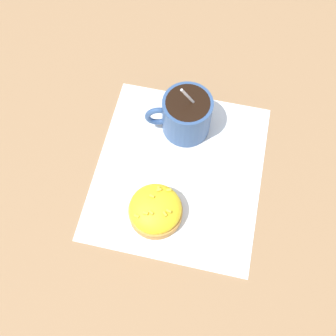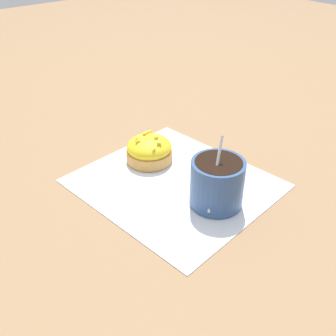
# 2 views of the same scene
# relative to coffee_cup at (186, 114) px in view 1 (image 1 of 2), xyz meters

# --- Properties ---
(ground_plane) EXTENTS (3.00, 3.00, 0.00)m
(ground_plane) POSITION_rel_coffee_cup_xyz_m (-0.08, -0.01, -0.04)
(ground_plane) COLOR #93704C
(paper_napkin) EXTENTS (0.31, 0.28, 0.00)m
(paper_napkin) POSITION_rel_coffee_cup_xyz_m (-0.08, -0.01, -0.04)
(paper_napkin) COLOR white
(paper_napkin) RESTS_ON ground_plane
(coffee_cup) EXTENTS (0.08, 0.10, 0.11)m
(coffee_cup) POSITION_rel_coffee_cup_xyz_m (0.00, 0.00, 0.00)
(coffee_cup) COLOR #335184
(coffee_cup) RESTS_ON paper_napkin
(frosted_pastry) EXTENTS (0.08, 0.08, 0.05)m
(frosted_pastry) POSITION_rel_coffee_cup_xyz_m (-0.16, -0.00, -0.02)
(frosted_pastry) COLOR #D19347
(frosted_pastry) RESTS_ON paper_napkin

